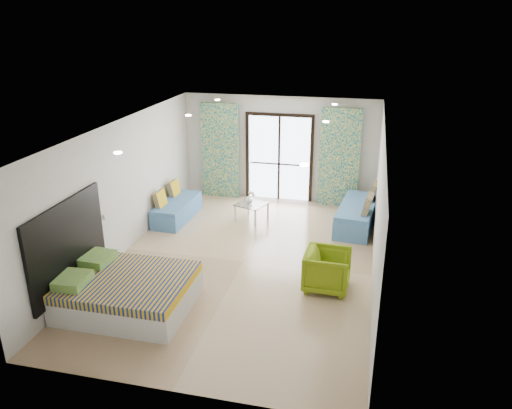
% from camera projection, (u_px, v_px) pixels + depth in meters
% --- Properties ---
extents(floor, '(5.00, 7.50, 0.01)m').
position_uv_depth(floor, '(244.00, 261.00, 9.92)').
color(floor, '#A28361').
rests_on(floor, ground).
extents(ceiling, '(5.00, 7.50, 0.01)m').
position_uv_depth(ceiling, '(242.00, 127.00, 8.95)').
color(ceiling, silver).
rests_on(ceiling, ground).
extents(wall_back, '(5.00, 0.01, 2.70)m').
position_uv_depth(wall_back, '(279.00, 149.00, 12.85)').
color(wall_back, silver).
rests_on(wall_back, ground).
extents(wall_front, '(5.00, 0.01, 2.70)m').
position_uv_depth(wall_front, '(165.00, 302.00, 6.03)').
color(wall_front, silver).
rests_on(wall_front, ground).
extents(wall_left, '(0.01, 7.50, 2.70)m').
position_uv_depth(wall_left, '(122.00, 188.00, 9.97)').
color(wall_left, silver).
rests_on(wall_left, ground).
extents(wall_right, '(0.01, 7.50, 2.70)m').
position_uv_depth(wall_right, '(378.00, 209.00, 8.91)').
color(wall_right, silver).
rests_on(wall_right, ground).
extents(balcony_door, '(1.76, 0.08, 2.28)m').
position_uv_depth(balcony_door, '(279.00, 153.00, 12.85)').
color(balcony_door, black).
rests_on(balcony_door, floor).
extents(balcony_rail, '(1.52, 0.03, 0.04)m').
position_uv_depth(balcony_rail, '(279.00, 164.00, 12.97)').
color(balcony_rail, '#595451').
rests_on(balcony_rail, balcony_door).
extents(curtain_left, '(1.00, 0.10, 2.50)m').
position_uv_depth(curtain_left, '(220.00, 151.00, 13.05)').
color(curtain_left, white).
rests_on(curtain_left, floor).
extents(curtain_right, '(1.00, 0.10, 2.50)m').
position_uv_depth(curtain_right, '(339.00, 158.00, 12.39)').
color(curtain_right, white).
rests_on(curtain_right, floor).
extents(downlight_a, '(0.12, 0.12, 0.02)m').
position_uv_depth(downlight_a, '(118.00, 153.00, 7.44)').
color(downlight_a, '#FFE0B2').
rests_on(downlight_a, ceiling).
extents(downlight_b, '(0.12, 0.12, 0.02)m').
position_uv_depth(downlight_b, '(304.00, 165.00, 6.85)').
color(downlight_b, '#FFE0B2').
rests_on(downlight_b, ceiling).
extents(downlight_c, '(0.12, 0.12, 0.02)m').
position_uv_depth(downlight_c, '(188.00, 115.00, 10.17)').
color(downlight_c, '#FFE0B2').
rests_on(downlight_c, ceiling).
extents(downlight_d, '(0.12, 0.12, 0.02)m').
position_uv_depth(downlight_d, '(326.00, 122.00, 9.58)').
color(downlight_d, '#FFE0B2').
rests_on(downlight_d, ceiling).
extents(downlight_e, '(0.12, 0.12, 0.02)m').
position_uv_depth(downlight_e, '(217.00, 100.00, 11.99)').
color(downlight_e, '#FFE0B2').
rests_on(downlight_e, ceiling).
extents(downlight_f, '(0.12, 0.12, 0.02)m').
position_uv_depth(downlight_f, '(335.00, 104.00, 11.39)').
color(downlight_f, '#FFE0B2').
rests_on(downlight_f, ceiling).
extents(headboard, '(0.06, 2.10, 1.50)m').
position_uv_depth(headboard, '(68.00, 245.00, 8.21)').
color(headboard, black).
rests_on(headboard, floor).
extents(switch_plate, '(0.02, 0.10, 0.10)m').
position_uv_depth(switch_plate, '(105.00, 217.00, 9.35)').
color(switch_plate, silver).
rests_on(switch_plate, wall_left).
extents(bed, '(2.05, 1.67, 0.71)m').
position_uv_depth(bed, '(127.00, 292.00, 8.27)').
color(bed, silver).
rests_on(bed, floor).
extents(daybed_left, '(0.70, 1.68, 0.82)m').
position_uv_depth(daybed_left, '(176.00, 209.00, 11.90)').
color(daybed_left, '#4876AC').
rests_on(daybed_left, floor).
extents(daybed_right, '(0.97, 2.02, 0.96)m').
position_uv_depth(daybed_right, '(358.00, 214.00, 11.45)').
color(daybed_right, '#4876AC').
rests_on(daybed_right, floor).
extents(coffee_table, '(0.82, 0.82, 0.74)m').
position_uv_depth(coffee_table, '(252.00, 205.00, 11.77)').
color(coffee_table, silver).
rests_on(coffee_table, floor).
extents(vase, '(0.19, 0.20, 0.17)m').
position_uv_depth(vase, '(249.00, 200.00, 11.74)').
color(vase, white).
rests_on(vase, coffee_table).
extents(armchair, '(0.76, 0.80, 0.80)m').
position_uv_depth(armchair, '(327.00, 268.00, 8.82)').
color(armchair, olive).
rests_on(armchair, floor).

